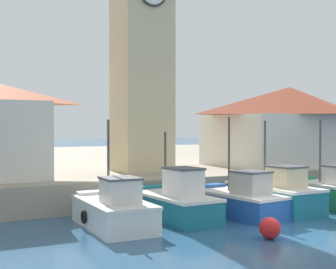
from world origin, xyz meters
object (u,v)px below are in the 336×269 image
Objects in this scene: fishing_boat_left_outer at (174,202)px; warehouse_right at (290,125)px; fishing_boat_left_inner at (239,200)px; fishing_boat_mid_left at (274,195)px; fishing_boat_center at (329,192)px; mooring_buoy at (270,228)px; fishing_boat_far_left at (114,210)px; clock_tower at (142,37)px.

warehouse_right reaches higher than fishing_boat_left_outer.
fishing_boat_left_inner is 2.07m from fishing_boat_mid_left.
fishing_boat_mid_left is 0.47× the size of warehouse_right.
fishing_boat_center is at bearing -4.43° from fishing_boat_mid_left.
fishing_boat_left_outer is 1.01× the size of fishing_boat_mid_left.
fishing_boat_left_inner is 6.48× the size of mooring_buoy.
fishing_boat_far_left is 6.06× the size of mooring_buoy.
fishing_boat_mid_left is at bearing 3.06° from fishing_boat_left_inner.
fishing_boat_left_inner is at bearing 178.52° from fishing_boat_center.
fishing_boat_mid_left is at bearing 175.57° from fishing_boat_center.
fishing_boat_left_outer is 1.15× the size of fishing_boat_center.
mooring_buoy is at bearing -150.40° from fishing_boat_center.
fishing_boat_far_left is 1.07× the size of fishing_boat_center.
fishing_boat_far_left is 5.89m from mooring_buoy.
fishing_boat_far_left is 0.29× the size of clock_tower.
fishing_boat_center is (3.18, -0.25, -0.03)m from fishing_boat_mid_left.
clock_tower reaches higher than fishing_boat_left_inner.
warehouse_right is at bearing -1.15° from clock_tower.
fishing_boat_far_left is 11.03m from fishing_boat_center.
fishing_boat_center reaches higher than fishing_boat_left_outer.
fishing_boat_left_inner is at bearing -142.21° from warehouse_right.
fishing_boat_left_inner reaches higher than fishing_boat_mid_left.
fishing_boat_left_outer is at bearing 107.11° from mooring_buoy.
fishing_boat_far_left is 0.93× the size of fishing_boat_left_inner.
warehouse_right is at bearing 44.41° from fishing_boat_mid_left.
fishing_boat_left_outer is at bearing 170.48° from fishing_boat_left_inner.
fishing_boat_far_left is at bearing 179.02° from fishing_boat_left_inner.
clock_tower is 21.12× the size of mooring_buoy.
fishing_boat_left_inner reaches higher than fishing_boat_center.
fishing_boat_left_inner is 0.31× the size of clock_tower.
fishing_boat_center is at bearing -1.48° from fishing_boat_left_inner.
clock_tower is at bearing 114.69° from fishing_boat_mid_left.
fishing_boat_mid_left is 0.31× the size of clock_tower.
fishing_boat_left_inner is at bearing -176.94° from fishing_boat_mid_left.
warehouse_right is at bearing 60.83° from fishing_boat_center.
fishing_boat_center is 5.68× the size of mooring_buoy.
fishing_boat_far_left is 11.96m from clock_tower.
warehouse_right reaches higher than fishing_boat_far_left.
fishing_boat_center is at bearing -4.41° from fishing_boat_left_outer.
fishing_boat_far_left is at bearing -179.92° from fishing_boat_mid_left.
clock_tower is 1.52× the size of warehouse_right.
fishing_boat_left_outer is 5.06m from fishing_boat_mid_left.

